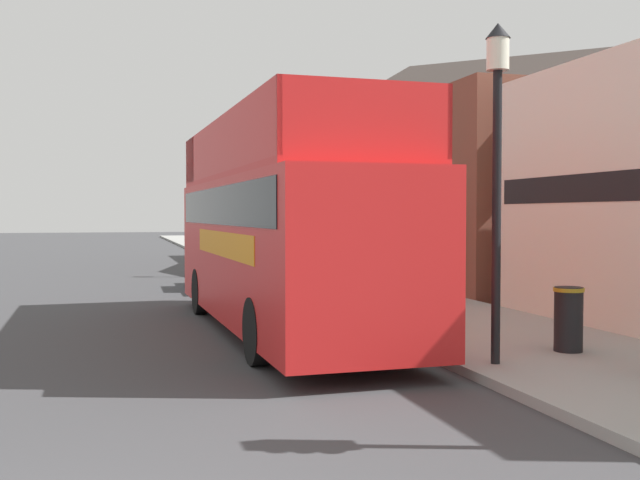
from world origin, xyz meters
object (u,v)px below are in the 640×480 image
Objects in this scene: lamp_post_third at (267,184)px; parked_car_ahead_of_bus at (235,267)px; tour_bus at (280,235)px; lamp_post_nearest at (497,131)px; lamp_post_second at (333,167)px; litter_bin at (568,317)px.

parked_car_ahead_of_bus is at bearing -115.30° from lamp_post_third.
tour_bus is at bearing -92.29° from parked_car_ahead_of_bus.
lamp_post_nearest is 1.04× the size of lamp_post_third.
lamp_post_third is at bearing 89.65° from lamp_post_second.
litter_bin is at bearing -85.00° from lamp_post_third.
lamp_post_third is (0.05, 8.46, -0.11)m from lamp_post_second.
lamp_post_nearest is at bearing -90.50° from lamp_post_third.
tour_bus is 5.61m from litter_bin.
lamp_post_nearest is 4.81× the size of litter_bin.
parked_car_ahead_of_bus is 13.52m from lamp_post_nearest.
lamp_post_second is (0.10, 8.46, -0.01)m from lamp_post_nearest.
lamp_post_second reaches higher than parked_car_ahead_of_bus.
lamp_post_second is 8.46m from lamp_post_third.
lamp_post_second is at bearing 100.63° from litter_bin.
parked_car_ahead_of_bus is 0.90× the size of lamp_post_third.
tour_bus is 12.66m from lamp_post_third.
litter_bin is (1.48, -7.90, -2.80)m from lamp_post_second.
tour_bus is at bearing -100.56° from lamp_post_third.
lamp_post_nearest reaches higher than lamp_post_second.
lamp_post_second is at bearing 89.35° from lamp_post_nearest.
lamp_post_third is at bearing 89.50° from lamp_post_nearest.
tour_bus is 10.14× the size of litter_bin.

